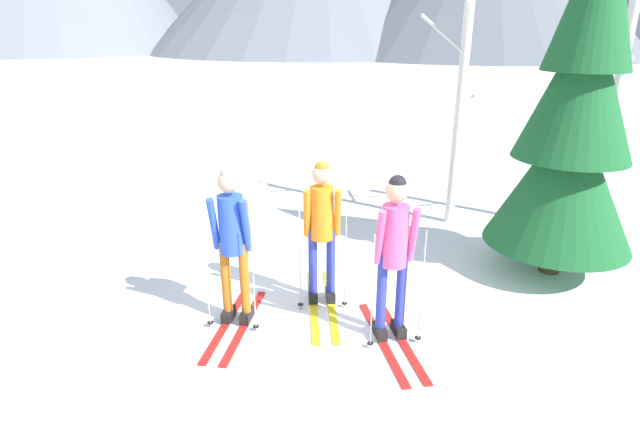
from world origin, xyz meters
TOP-DOWN VIEW (x-y plane):
  - ground_plane at (0.00, 0.00)m, footprint 400.00×400.00m
  - skier_in_blue at (-0.68, -0.25)m, footprint 0.61×1.59m
  - skier_in_orange at (0.24, 0.34)m, footprint 0.65×1.79m
  - skier_in_pink at (1.09, -0.34)m, footprint 0.82×1.61m
  - pine_tree_near at (3.30, 1.65)m, footprint 1.91×1.91m
  - birch_tree_tall at (4.37, 3.35)m, footprint 0.79×0.51m
  - birch_tree_slender at (2.06, 3.47)m, footprint 1.12×0.92m

SIDE VIEW (x-z plane):
  - ground_plane at x=0.00m, z-range 0.00..0.00m
  - skier_in_orange at x=0.24m, z-range 0.10..1.91m
  - skier_in_pink at x=1.09m, z-range 0.12..1.98m
  - skier_in_blue at x=-0.68m, z-range 0.14..2.00m
  - birch_tree_slender at x=2.06m, z-range 0.07..3.83m
  - birch_tree_tall at x=4.37m, z-range 0.06..3.89m
  - pine_tree_near at x=3.30m, z-range -0.20..4.42m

